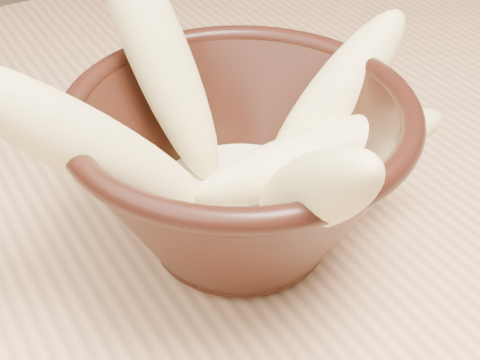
# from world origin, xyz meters

# --- Properties ---
(table) EXTENTS (1.20, 0.80, 0.75)m
(table) POSITION_xyz_m (0.00, 0.00, 0.67)
(table) COLOR #E2A97C
(table) RESTS_ON ground
(bowl) EXTENTS (0.23, 0.23, 0.12)m
(bowl) POSITION_xyz_m (-0.23, -0.12, 0.82)
(bowl) COLOR black
(bowl) RESTS_ON table
(milk_puddle) EXTENTS (0.13, 0.13, 0.02)m
(milk_puddle) POSITION_xyz_m (-0.23, -0.12, 0.79)
(milk_puddle) COLOR #F8EAC8
(milk_puddle) RESTS_ON bowl
(banana_upright) EXTENTS (0.07, 0.15, 0.19)m
(banana_upright) POSITION_xyz_m (-0.25, -0.04, 0.88)
(banana_upright) COLOR #EEDE8C
(banana_upright) RESTS_ON bowl
(banana_left) EXTENTS (0.18, 0.07, 0.17)m
(banana_left) POSITION_xyz_m (-0.33, -0.11, 0.86)
(banana_left) COLOR #EEDE8C
(banana_left) RESTS_ON bowl
(banana_right) EXTENTS (0.15, 0.07, 0.13)m
(banana_right) POSITION_xyz_m (-0.15, -0.11, 0.84)
(banana_right) COLOR #EEDE8C
(banana_right) RESTS_ON bowl
(banana_across) EXTENTS (0.19, 0.06, 0.05)m
(banana_across) POSITION_xyz_m (-0.18, -0.14, 0.82)
(banana_across) COLOR #EEDE8C
(banana_across) RESTS_ON bowl
(banana_front) EXTENTS (0.07, 0.15, 0.15)m
(banana_front) POSITION_xyz_m (-0.24, -0.20, 0.85)
(banana_front) COLOR #EEDE8C
(banana_front) RESTS_ON bowl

